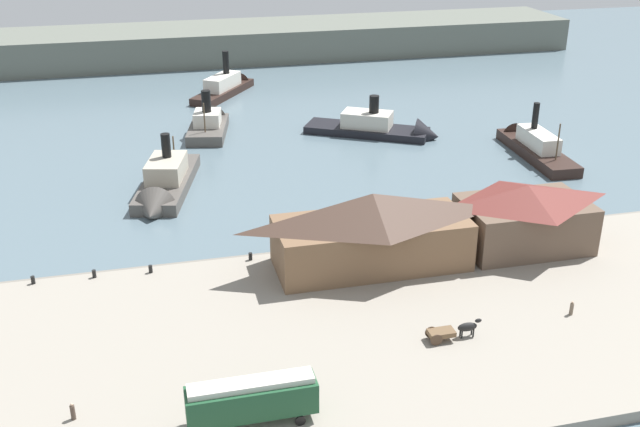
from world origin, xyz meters
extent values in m
plane|color=slate|center=(0.00, 0.00, 0.00)|extent=(320.00, 320.00, 0.00)
cube|color=gray|center=(0.00, -22.00, 0.60)|extent=(110.00, 36.00, 1.20)
cube|color=slate|center=(0.00, -3.60, 0.50)|extent=(110.00, 0.80, 1.00)
cube|color=brown|center=(0.97, -9.64, 4.03)|extent=(21.93, 8.80, 5.66)
pyramid|color=#473328|center=(0.97, -9.64, 8.50)|extent=(22.37, 9.24, 3.27)
cube|color=brown|center=(20.27, -9.26, 4.10)|extent=(14.85, 9.51, 5.81)
pyramid|color=maroon|center=(20.27, -9.26, 8.05)|extent=(15.15, 9.98, 2.09)
cube|color=#1E4C2D|center=(-16.68, -33.59, 3.46)|extent=(10.63, 2.57, 2.71)
cube|color=beige|center=(-16.68, -33.59, 5.06)|extent=(10.20, 1.80, 0.50)
cylinder|color=black|center=(-12.96, -32.30, 1.65)|extent=(0.90, 0.18, 0.90)
cylinder|color=black|center=(-12.96, -34.87, 1.65)|extent=(0.90, 0.18, 0.90)
cylinder|color=black|center=(-20.40, -32.30, 1.65)|extent=(0.90, 0.18, 0.90)
cube|color=brown|center=(2.91, -26.09, 2.05)|extent=(2.56, 1.44, 0.50)
cylinder|color=#4C3828|center=(2.14, -25.37, 1.80)|extent=(1.20, 0.10, 1.20)
cylinder|color=#4C3828|center=(2.14, -26.81, 1.80)|extent=(1.20, 0.10, 1.20)
ellipsoid|color=black|center=(5.59, -26.09, 2.30)|extent=(2.00, 0.70, 0.90)
ellipsoid|color=black|center=(6.69, -26.09, 2.85)|extent=(0.70, 0.32, 0.44)
cylinder|color=black|center=(6.19, -25.89, 1.70)|extent=(0.16, 0.16, 1.00)
cylinder|color=black|center=(6.19, -26.29, 1.70)|extent=(0.16, 0.16, 1.00)
cylinder|color=black|center=(4.99, -25.89, 1.70)|extent=(0.16, 0.16, 1.00)
cylinder|color=black|center=(4.99, -26.29, 1.70)|extent=(0.16, 0.16, 1.00)
cylinder|color=#4C3D33|center=(-30.97, -29.63, 1.88)|extent=(0.40, 0.40, 1.35)
sphere|color=#CCA889|center=(-30.97, -29.63, 2.67)|extent=(0.25, 0.25, 0.25)
cylinder|color=#6B5B4C|center=(17.66, -24.87, 1.85)|extent=(0.38, 0.38, 1.31)
sphere|color=#CCA889|center=(17.66, -24.87, 2.63)|extent=(0.24, 0.24, 0.24)
cylinder|color=black|center=(-36.47, -4.88, 1.65)|extent=(0.44, 0.44, 0.90)
cylinder|color=black|center=(-12.32, -5.05, 1.65)|extent=(0.44, 0.44, 0.90)
cylinder|color=black|center=(-29.97, -5.02, 1.65)|extent=(0.44, 0.44, 0.90)
cylinder|color=black|center=(-23.80, -5.40, 1.65)|extent=(0.44, 0.44, 0.90)
cube|color=black|center=(16.08, 40.76, 0.66)|extent=(22.26, 16.68, 1.33)
cone|color=black|center=(25.57, 35.25, 0.66)|extent=(6.38, 7.08, 5.90)
cube|color=beige|center=(16.08, 40.76, 2.72)|extent=(9.96, 8.62, 2.78)
cylinder|color=black|center=(17.12, 40.16, 5.64)|extent=(1.74, 1.74, 3.08)
cube|color=#514C47|center=(-11.71, 47.27, 0.94)|extent=(9.17, 15.38, 1.88)
cone|color=#514C47|center=(-10.22, 54.30, 0.94)|extent=(6.10, 3.71, 5.69)
cube|color=silver|center=(-11.71, 47.27, 3.11)|extent=(5.54, 6.28, 2.47)
cylinder|color=black|center=(-11.76, 47.02, 6.26)|extent=(1.63, 1.63, 3.83)
cylinder|color=brown|center=(-12.60, 43.04, 4.46)|extent=(0.24, 0.24, 5.18)
cube|color=black|center=(-5.76, 73.44, 0.78)|extent=(15.45, 19.23, 1.56)
cone|color=black|center=(-0.08, 81.64, 0.78)|extent=(5.73, 5.50, 4.48)
cube|color=silver|center=(-5.76, 73.44, 2.95)|extent=(8.84, 10.46, 2.78)
cylinder|color=black|center=(-4.66, 75.02, 6.71)|extent=(1.35, 1.35, 4.74)
cube|color=#514C47|center=(-20.30, 22.77, 0.90)|extent=(11.35, 21.77, 1.79)
cone|color=#514C47|center=(-22.87, 12.68, 0.90)|extent=(6.51, 5.06, 5.76)
cube|color=#B2A893|center=(-20.30, 22.77, 3.22)|extent=(6.84, 9.25, 2.85)
cylinder|color=black|center=(-20.04, 23.78, 6.42)|extent=(1.35, 1.35, 3.55)
cylinder|color=brown|center=(-18.75, 28.83, 3.96)|extent=(0.24, 0.24, 4.34)
cube|color=black|center=(39.74, 22.34, 0.86)|extent=(6.24, 21.42, 1.72)
cone|color=black|center=(40.28, 32.92, 0.86)|extent=(4.84, 4.04, 4.65)
cube|color=silver|center=(39.74, 22.34, 3.04)|extent=(3.86, 9.90, 2.63)
cylinder|color=black|center=(39.84, 24.25, 6.51)|extent=(1.04, 1.04, 4.32)
cylinder|color=brown|center=(39.42, 15.99, 4.68)|extent=(0.24, 0.24, 5.93)
cube|color=#60665B|center=(0.00, 110.00, 4.00)|extent=(180.00, 24.00, 8.00)
camera|label=1|loc=(-23.10, -82.57, 41.87)|focal=42.03mm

